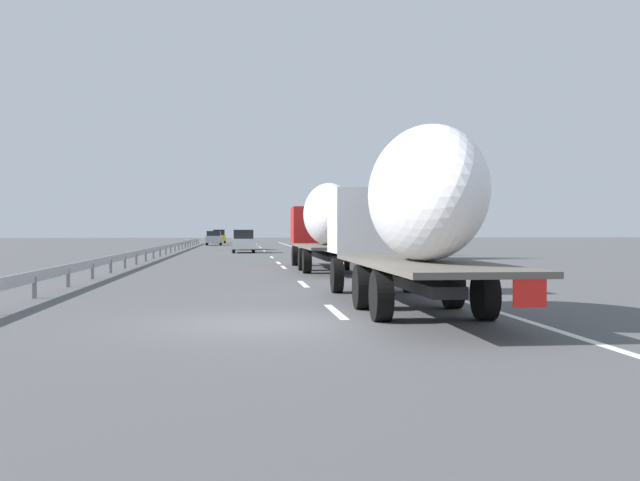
# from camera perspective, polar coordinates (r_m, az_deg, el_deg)

# --- Properties ---
(ground_plane) EXTENTS (260.00, 260.00, 0.00)m
(ground_plane) POSITION_cam_1_polar(r_m,az_deg,el_deg) (55.16, -5.67, -1.16)
(ground_plane) COLOR #4C4C4F
(lane_stripe_0) EXTENTS (3.20, 0.20, 0.01)m
(lane_stripe_0) POSITION_cam_1_polar(r_m,az_deg,el_deg) (17.37, 1.19, -5.40)
(lane_stripe_0) COLOR white
(lane_stripe_0) RESTS_ON ground_plane
(lane_stripe_1) EXTENTS (3.20, 0.20, 0.01)m
(lane_stripe_1) POSITION_cam_1_polar(r_m,az_deg,el_deg) (26.20, -1.28, -3.31)
(lane_stripe_1) COLOR white
(lane_stripe_1) RESTS_ON ground_plane
(lane_stripe_2) EXTENTS (3.20, 0.20, 0.01)m
(lane_stripe_2) POSITION_cam_1_polar(r_m,az_deg,el_deg) (37.99, -2.77, -2.03)
(lane_stripe_2) COLOR white
(lane_stripe_2) RESTS_ON ground_plane
(lane_stripe_3) EXTENTS (3.20, 0.20, 0.01)m
(lane_stripe_3) POSITION_cam_1_polar(r_m,az_deg,el_deg) (43.03, -3.16, -1.70)
(lane_stripe_3) COLOR white
(lane_stripe_3) RESTS_ON ground_plane
(lane_stripe_4) EXTENTS (3.20, 0.20, 0.01)m
(lane_stripe_4) POSITION_cam_1_polar(r_m,az_deg,el_deg) (51.96, -3.66, -1.27)
(lane_stripe_4) COLOR white
(lane_stripe_4) RESTS_ON ground_plane
(lane_stripe_5) EXTENTS (3.20, 0.20, 0.01)m
(lane_stripe_5) POSITION_cam_1_polar(r_m,az_deg,el_deg) (68.50, -4.25, -0.77)
(lane_stripe_5) COLOR white
(lane_stripe_5) RESTS_ON ground_plane
(lane_stripe_6) EXTENTS (3.20, 0.20, 0.01)m
(lane_stripe_6) POSITION_cam_1_polar(r_m,az_deg,el_deg) (80.22, -4.51, -0.55)
(lane_stripe_6) COLOR white
(lane_stripe_6) RESTS_ON ground_plane
(lane_stripe_7) EXTENTS (3.20, 0.20, 0.01)m
(lane_stripe_7) POSITION_cam_1_polar(r_m,az_deg,el_deg) (87.56, -4.64, -0.43)
(lane_stripe_7) COLOR white
(lane_stripe_7) RESTS_ON ground_plane
(lane_stripe_8) EXTENTS (3.20, 0.20, 0.01)m
(lane_stripe_8) POSITION_cam_1_polar(r_m,az_deg,el_deg) (100.48, -4.83, -0.28)
(lane_stripe_8) COLOR white
(lane_stripe_8) RESTS_ON ground_plane
(lane_stripe_9) EXTENTS (3.20, 0.20, 0.01)m
(lane_stripe_9) POSITION_cam_1_polar(r_m,az_deg,el_deg) (114.66, -4.98, -0.14)
(lane_stripe_9) COLOR white
(lane_stripe_9) RESTS_ON ground_plane
(edge_line_right) EXTENTS (110.00, 0.20, 0.01)m
(edge_line_right) POSITION_cam_1_polar(r_m,az_deg,el_deg) (60.44, -0.48, -0.98)
(edge_line_right) COLOR white
(edge_line_right) RESTS_ON ground_plane
(truck_lead) EXTENTS (13.19, 2.55, 4.00)m
(truck_lead) POSITION_cam_1_polar(r_m,az_deg,el_deg) (35.43, 0.38, 1.48)
(truck_lead) COLOR #B21919
(truck_lead) RESTS_ON ground_plane
(truck_trailing) EXTENTS (13.06, 2.55, 4.14)m
(truck_trailing) POSITION_cam_1_polar(r_m,az_deg,el_deg) (17.98, 6.74, 2.31)
(truck_trailing) COLOR silver
(truck_trailing) RESTS_ON ground_plane
(car_blue_sedan) EXTENTS (4.63, 1.73, 1.86)m
(car_blue_sedan) POSITION_cam_1_polar(r_m,az_deg,el_deg) (72.33, -5.81, 0.05)
(car_blue_sedan) COLOR #28479E
(car_blue_sedan) RESTS_ON ground_plane
(car_yellow_coupe) EXTENTS (4.42, 1.83, 1.94)m
(car_yellow_coupe) POSITION_cam_1_polar(r_m,az_deg,el_deg) (109.07, -7.64, 0.31)
(car_yellow_coupe) COLOR gold
(car_yellow_coupe) RESTS_ON ground_plane
(car_silver_hatch) EXTENTS (4.43, 1.89, 1.76)m
(car_silver_hatch) POSITION_cam_1_polar(r_m,az_deg,el_deg) (93.83, -8.04, 0.19)
(car_silver_hatch) COLOR #ADB2B7
(car_silver_hatch) RESTS_ON ground_plane
(car_white_van) EXTENTS (4.20, 1.84, 1.90)m
(car_white_van) POSITION_cam_1_polar(r_m,az_deg,el_deg) (62.75, -5.81, -0.05)
(car_white_van) COLOR white
(car_white_van) RESTS_ON ground_plane
(road_sign) EXTENTS (0.10, 0.90, 3.23)m
(road_sign) POSITION_cam_1_polar(r_m,az_deg,el_deg) (58.42, 0.89, 1.14)
(road_sign) COLOR gray
(road_sign) RESTS_ON ground_plane
(tree_0) EXTENTS (2.92, 2.92, 5.70)m
(tree_0) POSITION_cam_1_polar(r_m,az_deg,el_deg) (55.77, 4.48, 2.74)
(tree_0) COLOR #472D19
(tree_0) RESTS_ON ground_plane
(tree_1) EXTENTS (3.92, 3.92, 5.94)m
(tree_1) POSITION_cam_1_polar(r_m,az_deg,el_deg) (89.91, 1.04, 1.92)
(tree_1) COLOR #472D19
(tree_1) RESTS_ON ground_plane
(tree_2) EXTENTS (2.86, 2.86, 7.05)m
(tree_2) POSITION_cam_1_polar(r_m,az_deg,el_deg) (50.38, 6.79, 3.54)
(tree_2) COLOR #472D19
(tree_2) RESTS_ON ground_plane
(tree_3) EXTENTS (2.80, 2.80, 7.19)m
(tree_3) POSITION_cam_1_polar(r_m,az_deg,el_deg) (48.74, 6.59, 3.69)
(tree_3) COLOR #472D19
(tree_3) RESTS_ON ground_plane
(tree_4) EXTENTS (3.33, 3.33, 6.33)m
(tree_4) POSITION_cam_1_polar(r_m,az_deg,el_deg) (99.63, -0.35, 2.05)
(tree_4) COLOR #472D19
(tree_4) RESTS_ON ground_plane
(tree_5) EXTENTS (2.61, 2.61, 6.12)m
(tree_5) POSITION_cam_1_polar(r_m,az_deg,el_deg) (91.76, 0.44, 2.01)
(tree_5) COLOR #472D19
(tree_5) RESTS_ON ground_plane
(guardrail_median) EXTENTS (94.00, 0.10, 0.76)m
(guardrail_median) POSITION_cam_1_polar(r_m,az_deg,el_deg) (58.41, -11.59, -0.50)
(guardrail_median) COLOR #9EA0A5
(guardrail_median) RESTS_ON ground_plane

